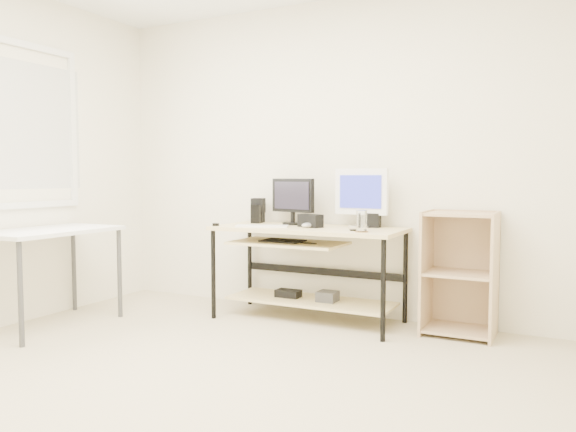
# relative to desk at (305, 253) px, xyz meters

# --- Properties ---
(room) EXTENTS (4.01, 4.01, 2.62)m
(room) POSITION_rel_desk_xyz_m (-0.11, -1.62, 0.78)
(room) COLOR beige
(room) RESTS_ON ground
(desk) EXTENTS (1.50, 0.65, 0.75)m
(desk) POSITION_rel_desk_xyz_m (0.00, 0.00, 0.00)
(desk) COLOR beige
(desk) RESTS_ON ground
(side_table) EXTENTS (0.60, 1.00, 0.75)m
(side_table) POSITION_rel_desk_xyz_m (-1.65, -1.06, 0.13)
(side_table) COLOR white
(side_table) RESTS_ON ground
(shelf_unit) EXTENTS (0.50, 0.40, 0.90)m
(shelf_unit) POSITION_rel_desk_xyz_m (1.18, 0.16, -0.09)
(shelf_unit) COLOR tan
(shelf_unit) RESTS_ON ground
(black_monitor) EXTENTS (0.42, 0.17, 0.38)m
(black_monitor) POSITION_rel_desk_xyz_m (-0.18, 0.15, 0.43)
(black_monitor) COLOR black
(black_monitor) RESTS_ON desk
(white_imac) EXTENTS (0.43, 0.14, 0.46)m
(white_imac) POSITION_rel_desk_xyz_m (0.40, 0.19, 0.48)
(white_imac) COLOR silver
(white_imac) RESTS_ON desk
(keyboard) EXTENTS (0.42, 0.26, 0.01)m
(keyboard) POSITION_rel_desk_xyz_m (-0.30, -0.17, 0.22)
(keyboard) COLOR white
(keyboard) RESTS_ON desk
(mouse) EXTENTS (0.10, 0.13, 0.04)m
(mouse) POSITION_rel_desk_xyz_m (0.05, -0.06, 0.23)
(mouse) COLOR #A9A9AE
(mouse) RESTS_ON desk
(center_speaker) EXTENTS (0.22, 0.16, 0.10)m
(center_speaker) POSITION_rel_desk_xyz_m (0.05, -0.01, 0.26)
(center_speaker) COLOR black
(center_speaker) RESTS_ON desk
(speaker_left) EXTENTS (0.13, 0.13, 0.21)m
(speaker_left) POSITION_rel_desk_xyz_m (-0.56, 0.21, 0.32)
(speaker_left) COLOR black
(speaker_left) RESTS_ON desk
(speaker_right) EXTENTS (0.10, 0.10, 0.11)m
(speaker_right) POSITION_rel_desk_xyz_m (0.50, 0.20, 0.27)
(speaker_right) COLOR black
(speaker_right) RESTS_ON desk
(audio_controller) EXTENTS (0.08, 0.06, 0.16)m
(audio_controller) POSITION_rel_desk_xyz_m (-0.53, 0.12, 0.29)
(audio_controller) COLOR black
(audio_controller) RESTS_ON desk
(volume_puck) EXTENTS (0.06, 0.06, 0.02)m
(volume_puck) POSITION_rel_desk_xyz_m (-0.69, -0.25, 0.22)
(volume_puck) COLOR black
(volume_puck) RESTS_ON desk
(smartphone) EXTENTS (0.09, 0.11, 0.01)m
(smartphone) POSITION_rel_desk_xyz_m (0.44, -0.11, 0.22)
(smartphone) COLOR black
(smartphone) RESTS_ON desk
(coaster) EXTENTS (0.13, 0.13, 0.01)m
(coaster) POSITION_rel_desk_xyz_m (0.54, -0.20, 0.21)
(coaster) COLOR olive
(coaster) RESTS_ON desk
(drinking_glass) EXTENTS (0.10, 0.10, 0.15)m
(drinking_glass) POSITION_rel_desk_xyz_m (0.54, -0.20, 0.29)
(drinking_glass) COLOR white
(drinking_glass) RESTS_ON coaster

